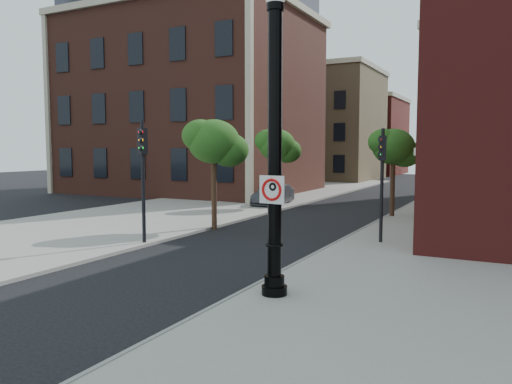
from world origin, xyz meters
The scene contains 16 objects.
ground centered at (0.00, 0.00, 0.00)m, with size 120.00×120.00×0.00m, color black.
sidewalk_right centered at (6.00, 10.00, 0.06)m, with size 8.00×60.00×0.12m, color gray.
sidewalk_left centered at (-9.00, 18.00, 0.06)m, with size 10.00×50.00×0.12m, color gray.
curb_edge centered at (2.05, 10.00, 0.07)m, with size 0.10×60.00×0.14m, color gray.
victorian_building centered at (-16.00, 23.97, 8.74)m, with size 18.60×14.60×17.95m.
bg_building_tan_a centered at (-12.00, 44.00, 6.00)m, with size 12.00×12.00×12.00m, color #8E734D.
bg_building_red centered at (-12.00, 58.00, 5.00)m, with size 12.00×12.00×10.00m, color maroon.
lamppost centered at (2.86, -0.06, 3.38)m, with size 0.62×0.62×7.31m.
no_parking_sign centered at (2.88, -0.25, 2.66)m, with size 0.66×0.11×0.66m.
parked_car centered at (-5.50, 17.34, 0.67)m, with size 1.42×4.07×1.34m, color #2A2A2F.
traffic_signal_left centered at (-4.27, 3.67, 3.12)m, with size 0.36×0.41×4.63m.
traffic_signal_right centered at (3.51, 7.78, 2.92)m, with size 0.32×0.38×4.33m.
utility_pole centered at (4.66, 8.45, 2.74)m, with size 0.11×0.11×5.48m, color #999999.
street_tree_a centered at (-3.86, 7.98, 3.83)m, with size 2.70×2.44×4.86m.
street_tree_b centered at (-4.89, 16.68, 3.73)m, with size 2.63×2.37×4.73m.
street_tree_c centered at (2.33, 15.30, 3.62)m, with size 2.55×2.31×4.60m.
Camera 1 is at (7.87, -10.63, 3.62)m, focal length 35.00 mm.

